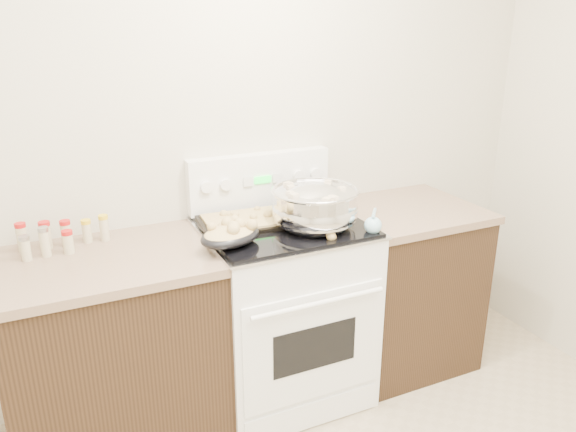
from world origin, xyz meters
TOP-DOWN VIEW (x-y plane):
  - room_shell at (0.00, 0.00)m, footprint 4.10×3.60m
  - counter_left at (-0.48, 1.43)m, footprint 0.93×0.67m
  - counter_right at (1.08, 1.43)m, footprint 0.73×0.67m
  - kitchen_range at (0.35, 1.42)m, footprint 0.78×0.73m
  - mixing_bowl at (0.47, 1.33)m, footprint 0.43×0.43m
  - roasting_pan at (0.04, 1.28)m, footprint 0.35×0.30m
  - baking_sheet at (0.19, 1.49)m, footprint 0.45×0.33m
  - wooden_spoon at (0.46, 1.19)m, footprint 0.05×0.25m
  - blue_ladle at (0.69, 1.16)m, footprint 0.19×0.24m
  - spice_jars at (-0.65, 1.60)m, footprint 0.38×0.15m

SIDE VIEW (x-z plane):
  - counter_left at x=-0.48m, z-range 0.00..0.92m
  - counter_right at x=1.08m, z-range 0.00..0.92m
  - kitchen_range at x=0.35m, z-range -0.12..1.10m
  - wooden_spoon at x=0.46m, z-range 0.93..0.98m
  - baking_sheet at x=0.19m, z-range 0.93..0.99m
  - blue_ladle at x=0.69m, z-range 0.93..1.03m
  - spice_jars at x=-0.65m, z-range 0.91..1.05m
  - roasting_pan at x=0.04m, z-range 0.94..1.05m
  - mixing_bowl at x=0.47m, z-range 0.92..1.16m
  - room_shell at x=0.00m, z-range 0.33..3.08m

